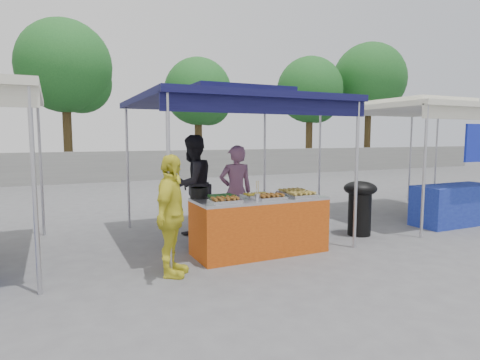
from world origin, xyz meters
name	(u,v)px	position (x,y,z in m)	size (l,w,h in m)	color
ground_plane	(256,251)	(0.00, 0.00, 0.00)	(80.00, 80.00, 0.00)	#58575A
back_wall	(130,166)	(0.00, 11.00, 0.60)	(40.00, 0.25, 1.20)	gray
main_canopy	(231,101)	(0.00, 0.97, 2.37)	(3.20, 3.20, 2.57)	#B7B6BE
neighbor_stall_right	(433,145)	(4.50, 0.57, 1.60)	(3.20, 3.20, 2.57)	#B7B6BE
tree_1	(68,71)	(-2.03, 13.33, 4.54)	(3.86, 3.86, 6.64)	#3F3018
tree_2	(201,95)	(3.82, 13.25, 3.79)	(3.32, 3.23, 5.54)	#3F3018
tree_3	(312,93)	(9.97, 12.80, 4.11)	(3.55, 3.50, 6.02)	#3F3018
tree_4	(370,83)	(14.07, 12.80, 4.88)	(4.15, 4.15, 7.13)	#3F3018
vendor_table	(260,225)	(0.00, -0.10, 0.43)	(2.00, 0.80, 0.85)	#BD4811
food_tray_fl	(225,201)	(-0.67, -0.34, 0.88)	(0.42, 0.30, 0.07)	silver
food_tray_fm	(270,197)	(0.04, -0.34, 0.88)	(0.42, 0.30, 0.07)	silver
food_tray_fr	(302,195)	(0.59, -0.34, 0.88)	(0.42, 0.30, 0.07)	silver
food_tray_bl	(222,197)	(-0.60, -0.05, 0.88)	(0.42, 0.30, 0.07)	silver
food_tray_bm	(256,195)	(-0.03, -0.05, 0.88)	(0.42, 0.30, 0.07)	silver
food_tray_br	(292,192)	(0.64, 0.01, 0.88)	(0.42, 0.30, 0.07)	silver
cooking_pot	(199,193)	(-0.84, 0.25, 0.93)	(0.27, 0.27, 0.16)	black
skewer_cup	(257,198)	(-0.18, -0.37, 0.90)	(0.08, 0.08, 0.10)	#B7B6BE
wok_burner	(360,203)	(2.15, 0.12, 0.58)	(0.59, 0.59, 0.99)	black
crate_left	(218,236)	(-0.41, 0.55, 0.15)	(0.49, 0.34, 0.29)	#13249E
crate_right	(258,231)	(0.34, 0.59, 0.15)	(0.50, 0.35, 0.30)	#13249E
crate_stacked	(258,214)	(0.34, 0.59, 0.45)	(0.50, 0.35, 0.30)	#13249E
vendor_woman	(236,192)	(0.07, 0.92, 0.81)	(0.59, 0.39, 1.62)	#865575
helper_man	(193,185)	(-0.52, 1.52, 0.90)	(0.87, 0.68, 1.80)	black
customer_person	(171,216)	(-1.49, -0.53, 0.77)	(0.91, 0.38, 1.55)	yellow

